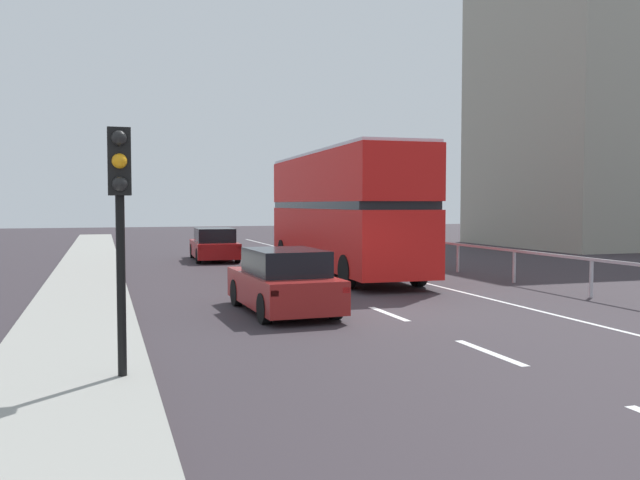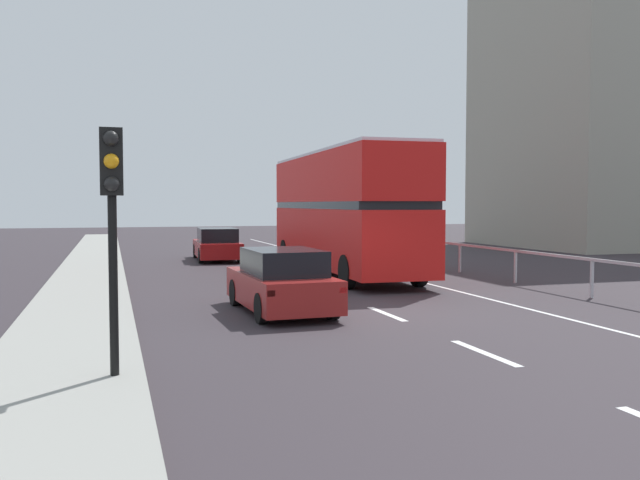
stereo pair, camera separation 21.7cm
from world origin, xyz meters
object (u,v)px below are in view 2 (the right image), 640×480
at_px(double_decker_bus_red, 343,209).
at_px(hatchback_car_near, 282,282).
at_px(traffic_signal_pole, 112,191).
at_px(sedan_car_ahead, 217,245).

relative_size(double_decker_bus_red, hatchback_car_near, 2.84).
height_order(traffic_signal_pole, sedan_car_ahead, traffic_signal_pole).
distance_m(hatchback_car_near, traffic_signal_pole, 6.76).
height_order(hatchback_car_near, traffic_signal_pole, traffic_signal_pole).
bearing_deg(hatchback_car_near, sedan_car_ahead, 85.35).
bearing_deg(sedan_car_ahead, double_decker_bus_red, -61.42).
xyz_separation_m(hatchback_car_near, sedan_car_ahead, (0.75, 14.69, -0.01)).
bearing_deg(traffic_signal_pole, sedan_car_ahead, 77.53).
bearing_deg(double_decker_bus_red, hatchback_car_near, -116.24).
xyz_separation_m(double_decker_bus_red, traffic_signal_pole, (-7.82, -12.99, 0.36)).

